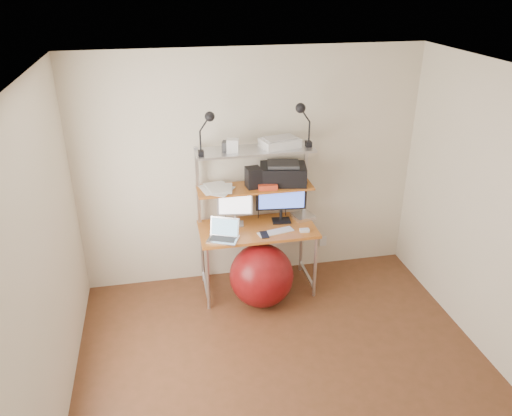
{
  "coord_description": "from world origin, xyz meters",
  "views": [
    {
      "loc": [
        -0.92,
        -3.02,
        3.14
      ],
      "look_at": [
        -0.07,
        1.15,
        1.11
      ],
      "focal_mm": 35.0,
      "sensor_mm": 36.0,
      "label": 1
    }
  ],
  "objects_px": {
    "monitor_silver": "(235,205)",
    "exercise_ball": "(261,275)",
    "printer": "(283,173)",
    "monitor_black": "(281,198)",
    "laptop": "(224,234)"
  },
  "relations": [
    {
      "from": "monitor_silver",
      "to": "exercise_ball",
      "type": "xyz_separation_m",
      "value": [
        0.2,
        -0.4,
        -0.63
      ]
    },
    {
      "from": "printer",
      "to": "exercise_ball",
      "type": "relative_size",
      "value": 0.8
    },
    {
      "from": "monitor_black",
      "to": "exercise_ball",
      "type": "height_order",
      "value": "monitor_black"
    },
    {
      "from": "monitor_black",
      "to": "printer",
      "type": "bearing_deg",
      "value": 71.81
    },
    {
      "from": "printer",
      "to": "monitor_black",
      "type": "bearing_deg",
      "value": -102.95
    },
    {
      "from": "monitor_silver",
      "to": "laptop",
      "type": "height_order",
      "value": "monitor_silver"
    },
    {
      "from": "laptop",
      "to": "exercise_ball",
      "type": "distance_m",
      "value": 0.59
    },
    {
      "from": "exercise_ball",
      "to": "printer",
      "type": "bearing_deg",
      "value": 53.96
    },
    {
      "from": "monitor_black",
      "to": "laptop",
      "type": "relative_size",
      "value": 1.47
    },
    {
      "from": "monitor_silver",
      "to": "monitor_black",
      "type": "xyz_separation_m",
      "value": [
        0.49,
        -0.02,
        0.05
      ]
    },
    {
      "from": "monitor_black",
      "to": "printer",
      "type": "xyz_separation_m",
      "value": [
        0.02,
        0.05,
        0.25
      ]
    },
    {
      "from": "printer",
      "to": "laptop",
      "type": "bearing_deg",
      "value": -143.34
    },
    {
      "from": "monitor_silver",
      "to": "exercise_ball",
      "type": "height_order",
      "value": "monitor_silver"
    },
    {
      "from": "monitor_silver",
      "to": "printer",
      "type": "xyz_separation_m",
      "value": [
        0.51,
        0.03,
        0.3
      ]
    },
    {
      "from": "laptop",
      "to": "monitor_black",
      "type": "bearing_deg",
      "value": 45.69
    }
  ]
}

